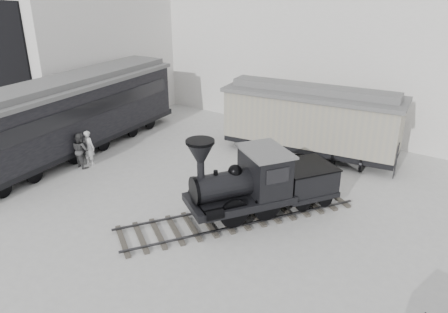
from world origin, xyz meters
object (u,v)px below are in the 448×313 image
Objects in this scene: visitor_a at (89,148)px; locomotive at (256,186)px; boxcar at (311,119)px; passenger_coach at (77,113)px; visitor_b at (81,150)px.

locomotive is at bearing 174.27° from visitor_a.
boxcar is 11.57m from passenger_coach.
locomotive is 10.71m from passenger_coach.
boxcar is 5.25× the size of visitor_a.
visitor_b is (-0.08, -0.41, -0.01)m from visitor_a.
visitor_a is 1.01× the size of visitor_b.
visitor_b is at bearing -144.49° from boxcar.
passenger_coach reaches higher than locomotive.
passenger_coach is at bearing -149.52° from locomotive.
boxcar is 10.72m from visitor_a.
locomotive is at bearing -166.77° from visitor_b.
passenger_coach is at bearing -155.34° from boxcar.
locomotive is 0.64× the size of passenger_coach.
boxcar reaches higher than visitor_b.
visitor_a is at bearing -143.92° from locomotive.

